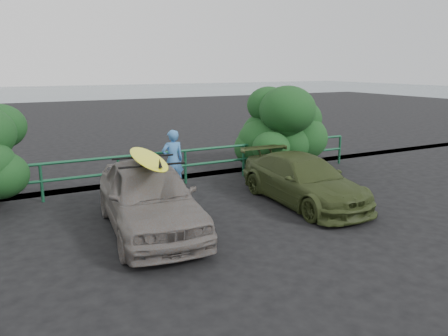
# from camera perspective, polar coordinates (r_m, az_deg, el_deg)

# --- Properties ---
(ground) EXTENTS (80.00, 80.00, 0.00)m
(ground) POSITION_cam_1_polar(r_m,az_deg,el_deg) (8.52, 1.79, -10.66)
(ground) COLOR black
(ocean) EXTENTS (200.00, 200.00, 0.00)m
(ocean) POSITION_cam_1_polar(r_m,az_deg,el_deg) (66.99, -24.45, 9.04)
(ocean) COLOR slate
(ocean) RESTS_ON ground
(guardrail) EXTENTS (14.00, 0.08, 1.04)m
(guardrail) POSITION_cam_1_polar(r_m,az_deg,el_deg) (12.74, -9.23, -0.27)
(guardrail) COLOR #154C30
(guardrail) RESTS_ON ground
(shrub_right) EXTENTS (3.20, 2.40, 2.55)m
(shrub_right) POSITION_cam_1_polar(r_m,az_deg,el_deg) (15.29, 8.17, 4.87)
(shrub_right) COLOR #18421A
(shrub_right) RESTS_ON ground
(sedan) EXTENTS (2.19, 4.55, 1.50)m
(sedan) POSITION_cam_1_polar(r_m,az_deg,el_deg) (9.39, -9.77, -3.69)
(sedan) COLOR slate
(sedan) RESTS_ON ground
(olive_vehicle) EXTENTS (1.78, 4.20, 1.21)m
(olive_vehicle) POSITION_cam_1_polar(r_m,az_deg,el_deg) (11.34, 10.31, -1.54)
(olive_vehicle) COLOR #323F1C
(olive_vehicle) RESTS_ON ground
(man) EXTENTS (0.64, 0.43, 1.72)m
(man) POSITION_cam_1_polar(r_m,az_deg,el_deg) (12.36, -6.72, 1.03)
(man) COLOR #3D77B9
(man) RESTS_ON ground
(roof_rack) EXTENTS (1.42, 1.06, 0.04)m
(roof_rack) POSITION_cam_1_polar(r_m,az_deg,el_deg) (9.20, -9.95, 0.91)
(roof_rack) COLOR black
(roof_rack) RESTS_ON sedan
(surfboard) EXTENTS (0.82, 2.73, 0.08)m
(surfboard) POSITION_cam_1_polar(r_m,az_deg,el_deg) (9.19, -9.97, 1.29)
(surfboard) COLOR #F7FF1A
(surfboard) RESTS_ON roof_rack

